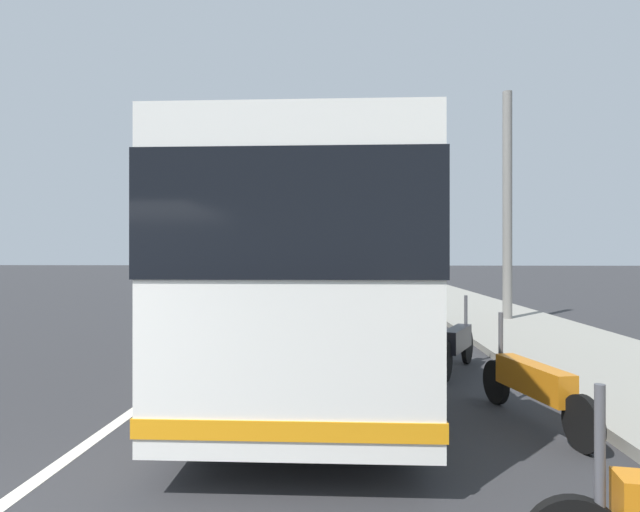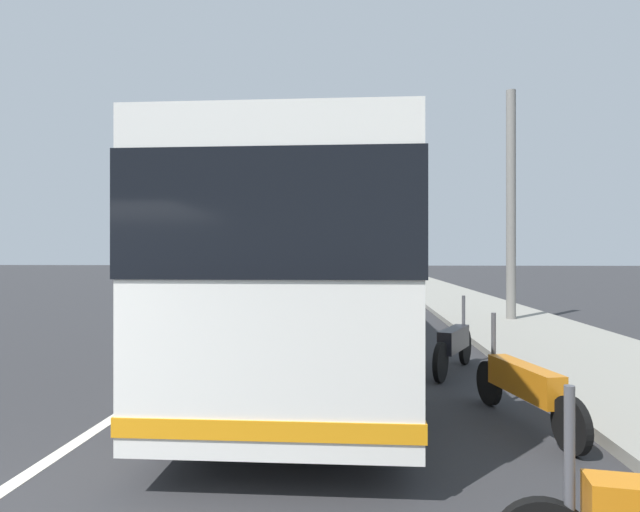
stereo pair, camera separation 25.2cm
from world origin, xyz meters
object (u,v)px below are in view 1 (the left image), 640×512
at_px(car_ahead_same_lane, 283,273).
at_px(car_behind_bus, 299,271).
at_px(motorcycle_mid_row, 457,344).
at_px(car_oncoming, 341,273).
at_px(utility_pole, 507,207).
at_px(car_far_distant, 274,278).
at_px(coach_bus, 322,262).
at_px(motorcycle_far_end, 533,385).

xyz_separation_m(car_ahead_same_lane, car_behind_bus, (6.06, -0.59, -0.03)).
bearing_deg(motorcycle_mid_row, car_oncoming, 29.33).
bearing_deg(car_behind_bus, utility_pole, 18.79).
bearing_deg(utility_pole, car_far_distant, 32.43).
xyz_separation_m(coach_bus, motorcycle_far_end, (-4.03, -2.71, -1.40)).
distance_m(motorcycle_far_end, car_far_distant, 24.57).
distance_m(motorcycle_far_end, utility_pole, 10.13).
xyz_separation_m(motorcycle_mid_row, utility_pole, (6.61, -2.83, 2.96)).
bearing_deg(motorcycle_mid_row, utility_pole, 1.69).
xyz_separation_m(motorcycle_far_end, car_oncoming, (34.90, 2.80, 0.20)).
bearing_deg(car_far_distant, utility_pole, 35.48).
distance_m(car_behind_bus, car_oncoming, 5.56).
relative_size(motorcycle_far_end, car_behind_bus, 0.52).
bearing_deg(utility_pole, car_behind_bus, 17.12).
bearing_deg(car_far_distant, car_behind_bus, -176.87).
distance_m(motorcycle_mid_row, car_ahead_same_lane, 30.94).
height_order(car_behind_bus, car_oncoming, car_oncoming).
relative_size(car_far_distant, utility_pole, 0.66).
relative_size(coach_bus, motorcycle_far_end, 5.46).
bearing_deg(car_oncoming, car_behind_bus, 43.13).
bearing_deg(car_oncoming, motorcycle_mid_row, -175.47).
relative_size(car_far_distant, car_behind_bus, 1.04).
height_order(coach_bus, motorcycle_far_end, coach_bus).
height_order(coach_bus, car_oncoming, coach_bus).
relative_size(coach_bus, car_far_distant, 2.76).
relative_size(motorcycle_mid_row, utility_pole, 0.30).
bearing_deg(motorcycle_mid_row, car_far_distant, 41.57).
relative_size(motorcycle_far_end, utility_pole, 0.33).
xyz_separation_m(motorcycle_mid_row, car_behind_bus, (36.22, 6.29, 0.19)).
bearing_deg(car_ahead_same_lane, car_far_distant, 7.98).
distance_m(car_far_distant, car_ahead_same_lane, 9.25).
distance_m(car_far_distant, car_behind_bus, 15.29).
bearing_deg(motorcycle_far_end, utility_pole, -28.06).
distance_m(coach_bus, car_ahead_same_lane, 29.24).
distance_m(motorcycle_far_end, car_behind_bus, 39.52).
relative_size(motorcycle_mid_row, car_far_distant, 0.45).
distance_m(coach_bus, car_oncoming, 30.89).
bearing_deg(car_ahead_same_lane, car_oncoming, 118.64).
relative_size(car_behind_bus, utility_pole, 0.63).
bearing_deg(motorcycle_far_end, motorcycle_mid_row, -6.52).
relative_size(coach_bus, car_ahead_same_lane, 2.83).
relative_size(car_ahead_same_lane, utility_pole, 0.64).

